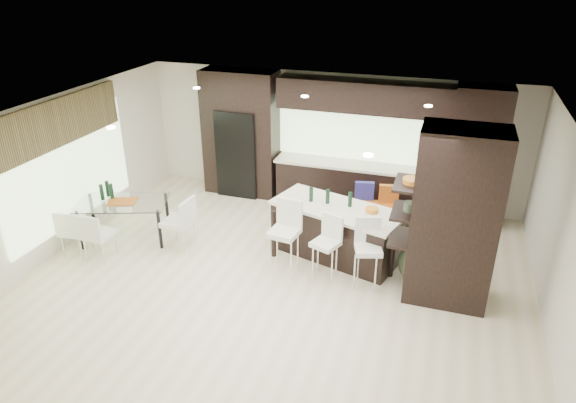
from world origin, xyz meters
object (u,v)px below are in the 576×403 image
(chair_end, at_px, (178,225))
(chair_far, at_px, (76,234))
(stool_left, at_px, (284,245))
(stool_mid, at_px, (325,255))
(floor_vase, at_px, (415,245))
(stool_right, at_px, (367,261))
(bench, at_px, (377,218))
(dining_table, at_px, (125,221))
(chair_near, at_px, (99,237))
(kitchen_island, at_px, (336,231))

(chair_end, bearing_deg, chair_far, 117.18)
(stool_left, height_order, chair_far, stool_left)
(stool_mid, height_order, chair_end, chair_end)
(floor_vase, xyz_separation_m, chair_end, (-4.08, -0.27, -0.18))
(stool_right, xyz_separation_m, floor_vase, (0.67, 0.41, 0.18))
(bench, relative_size, chair_end, 1.49)
(stool_left, bearing_deg, dining_table, -175.47)
(chair_near, bearing_deg, bench, 31.34)
(kitchen_island, height_order, floor_vase, floor_vase)
(stool_left, bearing_deg, bench, 65.11)
(stool_right, bearing_deg, chair_far, 169.78)
(floor_vase, bearing_deg, kitchen_island, 164.65)
(kitchen_island, distance_m, stool_right, 1.04)
(floor_vase, distance_m, chair_near, 5.30)
(chair_near, xyz_separation_m, chair_end, (1.11, 0.75, 0.03))
(stool_right, relative_size, chair_near, 1.08)
(stool_left, height_order, stool_mid, stool_left)
(stool_left, height_order, chair_near, stool_left)
(chair_end, bearing_deg, bench, -58.96)
(dining_table, height_order, chair_far, chair_far)
(dining_table, relative_size, chair_far, 1.93)
(stool_right, xyz_separation_m, dining_table, (-4.52, 0.14, -0.08))
(stool_mid, distance_m, bench, 2.00)
(stool_left, xyz_separation_m, floor_vase, (2.04, 0.43, 0.13))
(bench, bearing_deg, stool_right, -99.05)
(stool_left, distance_m, dining_table, 3.16)
(chair_far, height_order, chair_end, chair_end)
(stool_left, relative_size, floor_vase, 0.80)
(dining_table, distance_m, chair_near, 0.75)
(kitchen_island, bearing_deg, bench, 80.50)
(stool_left, relative_size, stool_right, 1.11)
(floor_vase, distance_m, chair_far, 5.78)
(chair_far, bearing_deg, chair_end, 18.45)
(kitchen_island, distance_m, chair_far, 4.54)
(kitchen_island, relative_size, floor_vase, 1.75)
(bench, height_order, chair_far, chair_far)
(chair_near, height_order, chair_end, chair_end)
(floor_vase, bearing_deg, bench, 118.06)
(floor_vase, bearing_deg, chair_near, -168.85)
(chair_near, bearing_deg, chair_end, 35.24)
(bench, height_order, chair_near, chair_near)
(stool_right, bearing_deg, stool_left, 163.83)
(dining_table, xyz_separation_m, chair_far, (-0.49, -0.74, 0.03))
(stool_right, bearing_deg, bench, 76.95)
(stool_mid, distance_m, chair_end, 2.72)
(stool_left, distance_m, chair_end, 2.04)
(kitchen_island, xyz_separation_m, floor_vase, (1.36, -0.37, 0.17))
(kitchen_island, height_order, stool_right, kitchen_island)
(chair_end, bearing_deg, floor_vase, -83.84)
(stool_right, distance_m, chair_end, 3.41)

